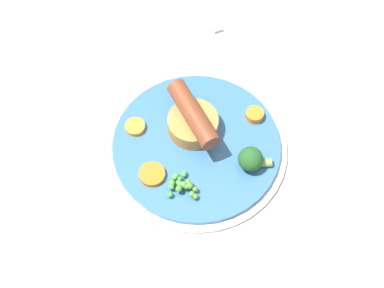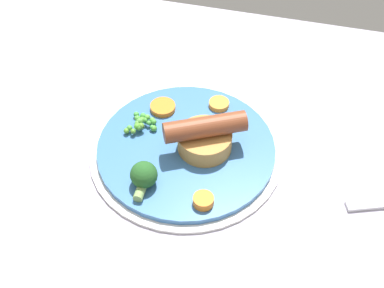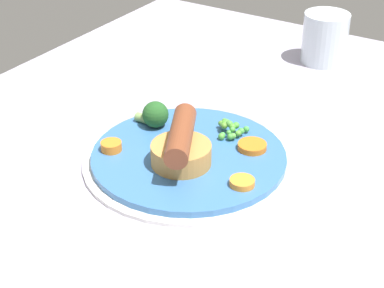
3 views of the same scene
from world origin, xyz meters
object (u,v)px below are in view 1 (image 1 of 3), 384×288
at_px(broccoli_floret_near, 251,159).
at_px(carrot_slice_3, 152,174).
at_px(sausage_pudding, 193,120).
at_px(pea_pile, 182,185).
at_px(carrot_slice_2, 255,115).
at_px(carrot_slice_1, 135,127).
at_px(dinner_plate, 196,146).

distance_m(broccoli_floret_near, carrot_slice_3, 0.15).
bearing_deg(sausage_pudding, pea_pile, -35.97).
bearing_deg(broccoli_floret_near, carrot_slice_2, -98.60).
distance_m(carrot_slice_2, carrot_slice_3, 0.19).
height_order(pea_pile, carrot_slice_1, pea_pile).
bearing_deg(broccoli_floret_near, sausage_pudding, -37.82).
relative_size(pea_pile, broccoli_floret_near, 0.90).
bearing_deg(carrot_slice_1, dinner_plate, -106.40).
distance_m(sausage_pudding, carrot_slice_1, 0.09).
distance_m(dinner_plate, carrot_slice_2, 0.11).
relative_size(sausage_pudding, carrot_slice_3, 3.02).
bearing_deg(dinner_plate, carrot_slice_1, 73.60).
relative_size(carrot_slice_1, carrot_slice_3, 0.80).
distance_m(pea_pile, broccoli_floret_near, 0.11).
xyz_separation_m(dinner_plate, pea_pile, (-0.07, 0.02, 0.02)).
height_order(carrot_slice_2, carrot_slice_3, carrot_slice_2).
height_order(sausage_pudding, carrot_slice_1, sausage_pudding).
relative_size(pea_pile, carrot_slice_2, 1.65).
bearing_deg(broccoli_floret_near, carrot_slice_3, 5.45).
xyz_separation_m(pea_pile, carrot_slice_3, (0.02, 0.05, -0.01)).
height_order(pea_pile, carrot_slice_3, pea_pile).
xyz_separation_m(broccoli_floret_near, carrot_slice_1, (0.07, 0.18, -0.01)).
xyz_separation_m(dinner_plate, carrot_slice_2, (0.05, -0.09, 0.01)).
bearing_deg(pea_pile, sausage_pudding, -9.13).
xyz_separation_m(sausage_pudding, carrot_slice_1, (0.00, 0.09, -0.02)).
height_order(sausage_pudding, pea_pile, sausage_pudding).
xyz_separation_m(pea_pile, carrot_slice_2, (0.12, -0.11, -0.00)).
bearing_deg(sausage_pudding, carrot_slice_1, -117.90).
distance_m(sausage_pudding, carrot_slice_3, 0.10).
bearing_deg(broccoli_floret_near, dinner_plate, -26.11).
xyz_separation_m(carrot_slice_2, carrot_slice_3, (-0.10, 0.16, -0.00)).
height_order(sausage_pudding, carrot_slice_3, sausage_pudding).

